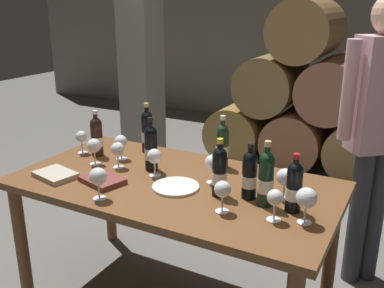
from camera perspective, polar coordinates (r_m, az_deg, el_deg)
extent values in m
cube|color=slate|center=(6.12, 18.71, 14.92)|extent=(10.00, 0.24, 2.80)
cylinder|color=olive|center=(4.93, 6.80, 2.11)|extent=(0.60, 0.90, 0.60)
cylinder|color=#945D3F|center=(4.75, 13.86, 1.06)|extent=(0.60, 0.90, 0.60)
cylinder|color=olive|center=(4.65, 21.36, -0.08)|extent=(0.60, 0.90, 0.60)
cylinder|color=olive|center=(4.71, 10.64, 7.97)|extent=(0.60, 0.90, 0.60)
cylinder|color=#955D49|center=(4.56, 18.23, 7.03)|extent=(0.60, 0.90, 0.60)
cylinder|color=olive|center=(4.56, 14.93, 14.27)|extent=(0.60, 0.90, 0.60)
cube|color=slate|center=(4.18, -6.78, 13.17)|extent=(0.32, 0.32, 2.60)
cube|color=brown|center=(2.31, -2.36, -5.38)|extent=(1.70, 0.90, 0.04)
cylinder|color=brown|center=(2.68, -21.43, -12.28)|extent=(0.07, 0.07, 0.72)
cylinder|color=brown|center=(3.17, -10.76, -6.42)|extent=(0.07, 0.07, 0.72)
cylinder|color=brown|center=(2.59, 17.75, -13.06)|extent=(0.07, 0.07, 0.72)
cylinder|color=black|center=(2.03, 9.63, -5.09)|extent=(0.07, 0.07, 0.22)
sphere|color=black|center=(1.99, 9.81, -2.03)|extent=(0.07, 0.07, 0.07)
cylinder|color=black|center=(1.98, 9.85, -1.25)|extent=(0.03, 0.03, 0.07)
cylinder|color=tan|center=(1.97, 9.93, 0.04)|extent=(0.03, 0.03, 0.03)
cylinder|color=silver|center=(2.04, 9.62, -5.37)|extent=(0.07, 0.07, 0.07)
cylinder|color=black|center=(2.10, 7.50, -4.62)|extent=(0.07, 0.07, 0.19)
sphere|color=black|center=(2.06, 7.62, -1.97)|extent=(0.07, 0.07, 0.07)
cylinder|color=black|center=(2.05, 7.64, -1.32)|extent=(0.03, 0.03, 0.06)
cylinder|color=black|center=(2.04, 7.69, -0.22)|extent=(0.03, 0.03, 0.02)
cylinder|color=silver|center=(2.10, 7.49, -4.86)|extent=(0.07, 0.07, 0.06)
cylinder|color=black|center=(2.71, -12.35, 0.51)|extent=(0.07, 0.07, 0.20)
sphere|color=black|center=(2.68, -12.51, 2.66)|extent=(0.07, 0.07, 0.07)
cylinder|color=black|center=(2.67, -12.54, 3.19)|extent=(0.03, 0.03, 0.06)
cylinder|color=silver|center=(2.66, -12.61, 4.07)|extent=(0.03, 0.03, 0.02)
cylinder|color=silver|center=(2.71, -12.34, 0.31)|extent=(0.07, 0.07, 0.06)
cylinder|color=black|center=(2.72, -5.87, 1.18)|extent=(0.07, 0.07, 0.22)
sphere|color=black|center=(2.69, -5.95, 3.53)|extent=(0.07, 0.07, 0.07)
cylinder|color=black|center=(2.69, -5.97, 4.12)|extent=(0.03, 0.03, 0.07)
cylinder|color=tan|center=(2.67, -6.01, 5.10)|extent=(0.03, 0.03, 0.03)
cylinder|color=silver|center=(2.73, -5.87, 0.96)|extent=(0.07, 0.07, 0.07)
cylinder|color=#19381E|center=(2.47, 3.97, -0.69)|extent=(0.07, 0.07, 0.21)
sphere|color=#19381E|center=(2.44, 4.03, 1.80)|extent=(0.07, 0.07, 0.07)
cylinder|color=#19381E|center=(2.43, 4.05, 2.42)|extent=(0.03, 0.03, 0.07)
cylinder|color=silver|center=(2.42, 4.07, 3.45)|extent=(0.03, 0.03, 0.02)
cylinder|color=silver|center=(2.47, 3.97, -0.92)|extent=(0.07, 0.07, 0.06)
cylinder|color=black|center=(2.43, -5.37, -1.02)|extent=(0.07, 0.07, 0.21)
sphere|color=black|center=(2.40, -5.45, 1.51)|extent=(0.07, 0.07, 0.07)
cylinder|color=black|center=(2.39, -5.47, 2.13)|extent=(0.03, 0.03, 0.07)
cylinder|color=black|center=(2.38, -5.51, 3.19)|extent=(0.03, 0.03, 0.02)
cylinder|color=silver|center=(2.44, -5.37, -1.26)|extent=(0.07, 0.07, 0.06)
cylinder|color=black|center=(2.11, 3.61, -4.20)|extent=(0.07, 0.07, 0.20)
sphere|color=black|center=(2.07, 3.67, -1.44)|extent=(0.07, 0.07, 0.07)
cylinder|color=black|center=(2.06, 3.68, -0.76)|extent=(0.03, 0.03, 0.06)
cylinder|color=gold|center=(2.05, 3.71, 0.40)|extent=(0.03, 0.03, 0.02)
cylinder|color=silver|center=(2.11, 3.60, -4.46)|extent=(0.07, 0.07, 0.06)
cylinder|color=black|center=(2.01, 13.20, -6.06)|extent=(0.07, 0.07, 0.19)
sphere|color=black|center=(1.97, 13.41, -3.35)|extent=(0.07, 0.07, 0.07)
cylinder|color=black|center=(1.96, 13.46, -2.69)|extent=(0.03, 0.03, 0.06)
cylinder|color=#B21E23|center=(1.95, 13.55, -1.56)|extent=(0.03, 0.03, 0.02)
cylinder|color=silver|center=(2.01, 13.18, -6.31)|extent=(0.07, 0.07, 0.06)
cylinder|color=white|center=(2.65, -9.21, -1.92)|extent=(0.06, 0.06, 0.00)
cylinder|color=white|center=(2.64, -9.25, -1.10)|extent=(0.01, 0.01, 0.07)
sphere|color=white|center=(2.61, -9.33, 0.35)|extent=(0.08, 0.08, 0.08)
cylinder|color=white|center=(2.52, -9.61, -3.02)|extent=(0.06, 0.06, 0.00)
cylinder|color=white|center=(2.51, -9.66, -2.17)|extent=(0.01, 0.01, 0.07)
sphere|color=white|center=(2.48, -9.74, -0.64)|extent=(0.08, 0.08, 0.08)
cylinder|color=white|center=(2.15, 11.88, -7.01)|extent=(0.06, 0.06, 0.00)
cylinder|color=white|center=(2.14, 11.95, -6.04)|extent=(0.01, 0.01, 0.07)
sphere|color=white|center=(2.11, 12.07, -4.24)|extent=(0.08, 0.08, 0.08)
cylinder|color=white|center=(2.80, -14.14, -1.12)|extent=(0.06, 0.06, 0.00)
cylinder|color=white|center=(2.79, -14.20, -0.35)|extent=(0.01, 0.01, 0.07)
sphere|color=white|center=(2.77, -14.31, 0.97)|extent=(0.07, 0.07, 0.07)
cylinder|color=white|center=(2.29, 2.69, -5.07)|extent=(0.06, 0.06, 0.00)
cylinder|color=white|center=(2.27, 2.71, -4.14)|extent=(0.01, 0.01, 0.07)
sphere|color=white|center=(2.24, 2.74, -2.42)|extent=(0.08, 0.08, 0.08)
cylinder|color=white|center=(2.60, -12.54, -2.54)|extent=(0.06, 0.06, 0.00)
cylinder|color=white|center=(2.58, -12.60, -1.71)|extent=(0.01, 0.01, 0.07)
sphere|color=white|center=(2.56, -12.72, -0.19)|extent=(0.08, 0.08, 0.08)
cylinder|color=white|center=(2.16, -12.02, -6.98)|extent=(0.06, 0.06, 0.00)
cylinder|color=white|center=(2.14, -12.09, -6.01)|extent=(0.01, 0.01, 0.07)
sphere|color=white|center=(2.11, -12.22, -4.17)|extent=(0.09, 0.09, 0.09)
cylinder|color=white|center=(2.38, -4.88, -4.14)|extent=(0.06, 0.06, 0.00)
cylinder|color=white|center=(2.36, -4.91, -3.24)|extent=(0.01, 0.01, 0.07)
sphere|color=white|center=(2.34, -4.96, -1.60)|extent=(0.08, 0.08, 0.08)
cylinder|color=white|center=(1.99, 3.95, -8.80)|extent=(0.06, 0.06, 0.00)
cylinder|color=white|center=(1.97, 3.98, -7.76)|extent=(0.01, 0.01, 0.07)
sphere|color=white|center=(1.94, 4.02, -5.91)|extent=(0.08, 0.08, 0.08)
cylinder|color=white|center=(1.96, 14.50, -9.94)|extent=(0.06, 0.06, 0.00)
cylinder|color=white|center=(1.94, 14.60, -8.89)|extent=(0.01, 0.01, 0.07)
sphere|color=white|center=(1.90, 14.78, -6.86)|extent=(0.09, 0.09, 0.09)
cylinder|color=white|center=(1.95, 10.64, -9.75)|extent=(0.06, 0.06, 0.00)
cylinder|color=white|center=(1.93, 10.71, -8.70)|extent=(0.01, 0.01, 0.07)
sphere|color=white|center=(1.90, 10.83, -6.89)|extent=(0.07, 0.07, 0.07)
cube|color=brown|center=(2.33, -11.67, -4.66)|extent=(0.26, 0.21, 0.03)
cube|color=#B2A893|center=(2.46, -17.46, -3.87)|extent=(0.25, 0.20, 0.03)
cylinder|color=white|center=(2.22, -2.14, -5.63)|extent=(0.24, 0.24, 0.01)
cylinder|color=#383842|center=(2.89, 22.76, -8.69)|extent=(0.11, 0.11, 0.85)
cylinder|color=#383842|center=(2.83, 20.89, -9.01)|extent=(0.11, 0.11, 0.85)
cube|color=#CC9EA8|center=(2.62, 23.76, 5.91)|extent=(0.36, 0.34, 0.64)
cylinder|color=#CC9EA8|center=(2.50, 19.88, 6.59)|extent=(0.08, 0.08, 0.54)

